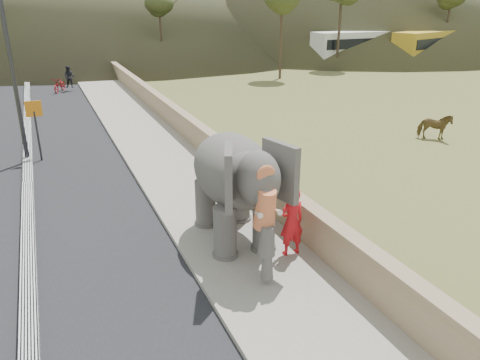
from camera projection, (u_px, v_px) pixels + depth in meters
name	position (u px, v px, depth m)	size (l,w,h in m)	color
ground	(307.00, 327.00, 9.16)	(160.00, 160.00, 0.00)	olive
road	(29.00, 187.00, 15.90)	(7.00, 120.00, 0.03)	black
median	(28.00, 185.00, 15.86)	(0.35, 120.00, 0.22)	black
walkway	(171.00, 167.00, 17.70)	(3.00, 120.00, 0.15)	#9E9687
parapet	(212.00, 149.00, 18.13)	(0.30, 120.00, 1.10)	tan
lamppost	(15.00, 33.00, 16.74)	(1.76, 0.36, 8.00)	#2F2F34
signboard	(35.00, 120.00, 17.95)	(0.60, 0.08, 2.40)	#2D2D33
cow	(434.00, 127.00, 21.15)	(0.65, 1.43, 1.20)	brown
distant_car	(251.00, 56.00, 46.31)	(1.70, 4.23, 1.44)	silver
bus_white	(364.00, 48.00, 45.60)	(2.50, 11.00, 3.10)	white
bus_orange	(433.00, 47.00, 46.35)	(2.50, 11.00, 3.10)	gold
elephant_and_man	(234.00, 186.00, 11.84)	(2.40, 4.13, 2.90)	#615D58
motorcyclist	(63.00, 82.00, 32.04)	(1.80, 1.96, 1.75)	maroon
trees	(119.00, 29.00, 32.66)	(48.07, 43.49, 8.99)	#473828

